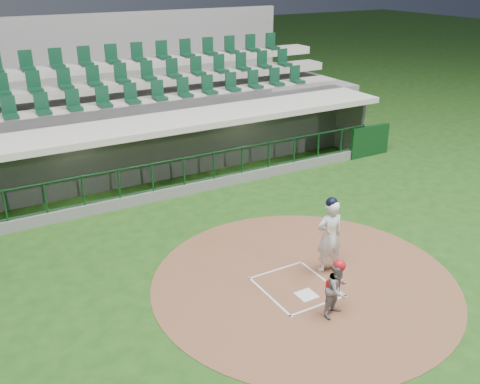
% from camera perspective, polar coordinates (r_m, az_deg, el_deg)
% --- Properties ---
extents(ground, '(120.00, 120.00, 0.00)m').
position_cam_1_polar(ground, '(12.86, 5.23, -9.46)').
color(ground, '#1A3F12').
rests_on(ground, ground).
extents(dirt_circle, '(7.20, 7.20, 0.01)m').
position_cam_1_polar(dirt_circle, '(12.87, 6.85, -9.47)').
color(dirt_circle, brown).
rests_on(dirt_circle, ground).
extents(home_plate, '(0.43, 0.43, 0.02)m').
position_cam_1_polar(home_plate, '(12.38, 7.10, -10.86)').
color(home_plate, silver).
rests_on(home_plate, dirt_circle).
extents(batter_box_chalk, '(1.55, 1.80, 0.01)m').
position_cam_1_polar(batter_box_chalk, '(12.65, 6.01, -10.02)').
color(batter_box_chalk, white).
rests_on(batter_box_chalk, ground).
extents(dugout_structure, '(16.40, 3.70, 3.00)m').
position_cam_1_polar(dugout_structure, '(18.80, -8.13, 4.48)').
color(dugout_structure, slate).
rests_on(dugout_structure, ground).
extents(seating_deck, '(17.00, 6.72, 5.15)m').
position_cam_1_polar(seating_deck, '(21.41, -11.55, 7.85)').
color(seating_deck, slate).
rests_on(seating_deck, ground).
extents(batter, '(0.90, 0.91, 1.94)m').
position_cam_1_polar(batter, '(12.91, 9.52, -4.55)').
color(batter, white).
rests_on(batter, dirt_circle).
extents(catcher, '(0.71, 0.62, 1.32)m').
position_cam_1_polar(catcher, '(11.55, 10.35, -10.04)').
color(catcher, gray).
rests_on(catcher, dirt_circle).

